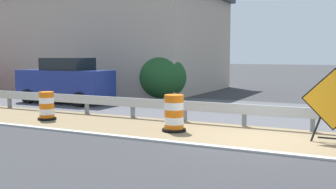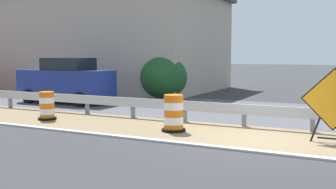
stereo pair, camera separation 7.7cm
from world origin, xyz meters
name	(u,v)px [view 1 (the left image)]	position (x,y,z in m)	size (l,w,h in m)	color
ground_plane	(260,141)	(0.00, 0.00, 0.00)	(160.00, 160.00, 0.00)	#333335
median_dirt_strip	(264,137)	(0.43, 0.00, 0.00)	(3.26, 120.00, 0.01)	#7F6B4C
far_lane_asphalt	(294,114)	(5.34, 0.00, 0.00)	(6.55, 120.00, 0.00)	#4C4C51
curb_near_edge	(247,151)	(-1.30, 0.00, 0.00)	(0.20, 120.00, 0.11)	#ADADA8
guardrail_median	(184,106)	(1.83, 3.00, 0.52)	(0.18, 51.02, 0.71)	#ADB2B7
warning_sign_diamond	(334,102)	(0.51, -1.72, 1.05)	(0.06, 1.60, 1.94)	black
traffic_barrel_nearest	(174,115)	(0.16, 2.59, 0.49)	(0.71, 0.71, 1.08)	orange
traffic_barrel_close	(47,107)	(0.11, 7.42, 0.44)	(0.63, 0.63, 0.97)	orange
car_lead_near_lane	(65,81)	(4.17, 10.04, 1.04)	(1.94, 4.50, 2.09)	navy
roadside_shop_near	(103,43)	(11.76, 13.30, 2.99)	(9.23, 15.22, 5.95)	#AD9E8E
utility_pole_near	(110,10)	(8.82, 10.68, 4.74)	(0.24, 1.80, 9.16)	brown
bush_roadside	(163,77)	(7.76, 6.82, 1.09)	(2.38, 2.38, 2.18)	#1E4C23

